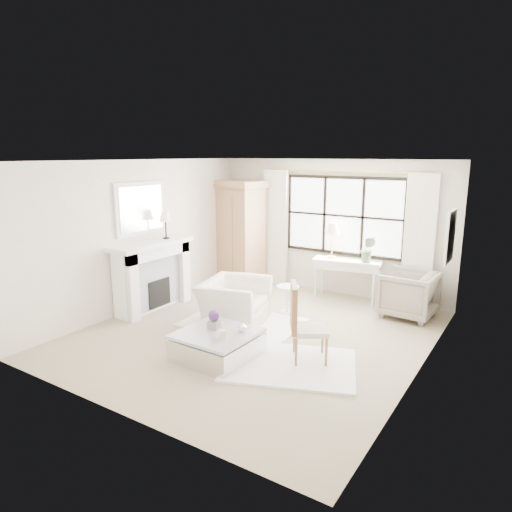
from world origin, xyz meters
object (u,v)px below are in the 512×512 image
object	(u,v)px
console_table	(347,279)
coffee_table	(217,345)
armoire	(241,231)
club_armchair	(234,302)

from	to	relation	value
console_table	coffee_table	size ratio (longest dim) A/B	1.34
armoire	club_armchair	world-z (taller)	armoire
coffee_table	club_armchair	bearing A→B (deg)	116.34
armoire	console_table	bearing A→B (deg)	16.70
armoire	coffee_table	size ratio (longest dim) A/B	2.20
armoire	club_armchair	size ratio (longest dim) A/B	1.98
console_table	coffee_table	bearing A→B (deg)	-109.36
armoire	console_table	xyz separation A→B (m)	(2.48, 0.04, -0.74)
console_table	coffee_table	world-z (taller)	console_table
club_armchair	coffee_table	world-z (taller)	club_armchair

